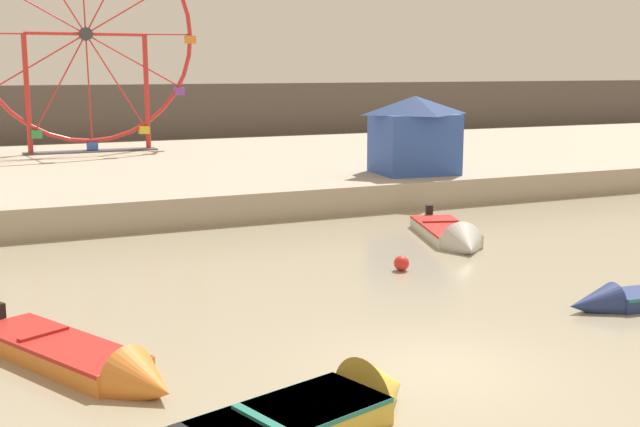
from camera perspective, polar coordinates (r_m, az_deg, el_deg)
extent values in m
plane|color=gray|center=(16.11, 8.33, -10.70)|extent=(240.00, 240.00, 0.00)
cube|color=tan|center=(40.79, -12.38, 2.73)|extent=(110.00, 23.26, 1.12)
cube|color=#564C47|center=(66.65, -17.17, 6.76)|extent=(140.00, 3.00, 4.40)
cube|color=gold|center=(12.98, -2.69, -14.77)|extent=(3.75, 2.42, 0.48)
cube|color=#237566|center=(12.90, -2.70, -13.96)|extent=(3.72, 2.43, 0.08)
cone|color=gold|center=(14.33, 4.35, -12.30)|extent=(1.32, 1.61, 1.39)
cube|color=#237566|center=(12.63, -4.29, -14.18)|extent=(0.52, 1.24, 0.06)
cube|color=silver|center=(28.04, 8.74, -1.22)|extent=(2.55, 4.18, 0.42)
cube|color=#B2231E|center=(28.00, 8.75, -0.88)|extent=(2.55, 4.14, 0.08)
cone|color=silver|center=(25.71, 10.25, -2.31)|extent=(1.65, 1.44, 1.40)
cube|color=black|center=(29.93, 7.69, 0.16)|extent=(0.29, 0.26, 0.44)
cube|color=#B2231E|center=(28.45, 8.49, -0.55)|extent=(1.24, 0.52, 0.06)
cone|color=navy|center=(20.39, 18.59, -6.07)|extent=(1.33, 1.07, 0.96)
cube|color=orange|center=(16.98, -17.86, -9.21)|extent=(3.06, 4.44, 0.43)
cube|color=#B2231E|center=(16.92, -17.89, -8.65)|extent=(3.05, 4.41, 0.08)
cone|color=orange|center=(14.87, -12.02, -11.75)|extent=(1.61, 1.60, 1.21)
cube|color=#B2231E|center=(17.34, -18.88, -8.00)|extent=(1.04, 0.62, 0.06)
torus|color=red|center=(46.55, -16.16, 12.03)|extent=(11.80, 0.24, 11.80)
cylinder|color=#38383D|center=(46.55, -16.16, 12.03)|extent=(0.70, 0.50, 0.70)
cylinder|color=red|center=(47.05, -13.16, 13.94)|extent=(5.02, 0.08, 3.01)
cylinder|color=red|center=(46.32, -19.42, 13.63)|extent=(5.07, 0.08, 2.91)
cylinder|color=red|center=(46.22, -19.78, 11.82)|extent=(5.78, 0.08, 0.14)
cylinder|color=red|center=(46.22, -19.16, 10.06)|extent=(5.02, 0.08, 3.01)
cylinder|color=red|center=(46.33, -17.76, 8.84)|extent=(2.91, 0.08, 5.07)
cube|color=#33934C|center=(46.32, -19.32, 5.28)|extent=(0.56, 0.48, 0.44)
cylinder|color=red|center=(46.53, -15.94, 8.48)|extent=(0.14, 0.08, 5.78)
cube|color=#3356B7|center=(46.72, -15.72, 4.60)|extent=(0.56, 0.48, 0.44)
cylinder|color=red|center=(46.75, -14.20, 9.06)|extent=(3.01, 0.08, 5.02)
cube|color=yellow|center=(47.16, -12.29, 5.77)|extent=(0.56, 0.48, 0.44)
cylinder|color=red|center=(46.94, -12.98, 10.42)|extent=(5.07, 0.08, 2.91)
cube|color=purple|center=(47.52, -9.89, 8.47)|extent=(0.56, 0.48, 0.44)
cylinder|color=red|center=(47.05, -12.60, 12.20)|extent=(5.78, 0.08, 0.14)
cube|color=orange|center=(47.72, -9.11, 11.98)|extent=(0.56, 0.48, 0.44)
cylinder|color=red|center=(46.18, -19.90, 7.88)|extent=(0.28, 0.28, 6.38)
cylinder|color=red|center=(47.10, -12.10, 8.30)|extent=(0.28, 0.28, 6.38)
cylinder|color=red|center=(46.55, -16.16, 12.03)|extent=(6.36, 0.18, 0.18)
cube|color=#4C4C51|center=(46.74, -15.77, 4.25)|extent=(7.16, 1.20, 0.08)
cube|color=#3356B7|center=(35.94, 6.64, 4.90)|extent=(3.56, 3.19, 2.61)
pyramid|color=navy|center=(35.82, 6.70, 7.59)|extent=(3.92, 3.51, 0.80)
sphere|color=red|center=(23.27, 5.75, -3.50)|extent=(0.44, 0.44, 0.44)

